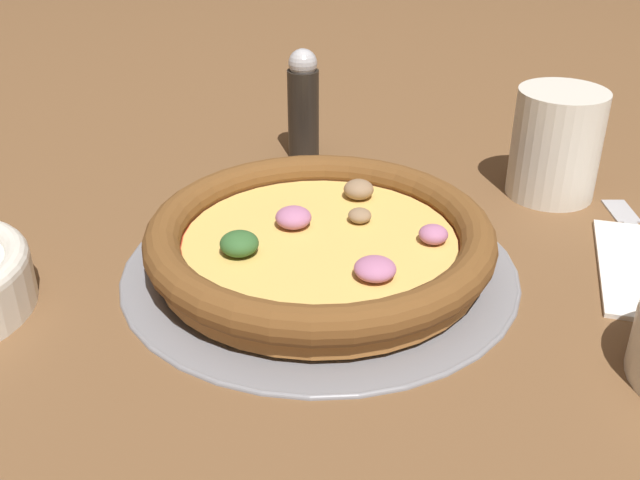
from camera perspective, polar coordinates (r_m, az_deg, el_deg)
The scene contains 6 objects.
ground_plane at distance 0.61m, azimuth 0.00°, elevation -2.18°, with size 3.00×3.00×0.00m, color brown.
pizza_tray at distance 0.61m, azimuth 0.00°, elevation -1.88°, with size 0.32×0.32×0.01m.
pizza at distance 0.60m, azimuth 0.01°, elevation 0.02°, with size 0.28×0.28×0.04m.
drinking_cup at distance 0.75m, azimuth 17.55°, elevation 6.99°, with size 0.08×0.08×0.10m.
fork at distance 0.71m, azimuth 23.23°, elevation 0.36°, with size 0.16×0.06×0.00m.
pepper_shaker at distance 0.80m, azimuth -1.29°, elevation 10.31°, with size 0.03×0.03×0.12m.
Camera 1 is at (0.51, 0.12, 0.32)m, focal length 42.00 mm.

